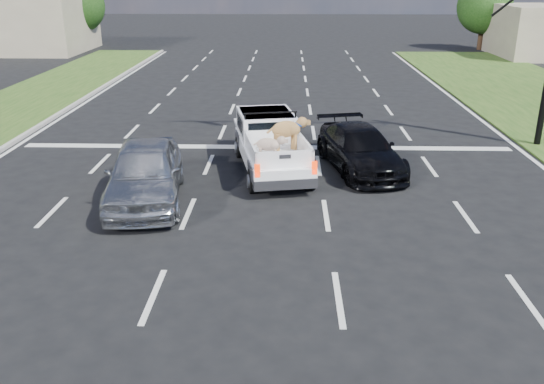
{
  "coord_description": "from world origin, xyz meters",
  "views": [
    {
      "loc": [
        0.76,
        -9.4,
        5.72
      ],
      "look_at": [
        0.44,
        2.0,
        1.37
      ],
      "focal_mm": 38.0,
      "sensor_mm": 36.0,
      "label": 1
    }
  ],
  "objects_px": {
    "traffic_signal": "(486,6)",
    "black_coupe": "(360,149)",
    "silver_sedan": "(145,172)",
    "pickup_truck": "(271,143)"
  },
  "relations": [
    {
      "from": "pickup_truck",
      "to": "silver_sedan",
      "type": "relative_size",
      "value": 1.08
    },
    {
      "from": "traffic_signal",
      "to": "black_coupe",
      "type": "bearing_deg",
      "value": -146.13
    },
    {
      "from": "traffic_signal",
      "to": "black_coupe",
      "type": "distance_m",
      "value": 6.5
    },
    {
      "from": "traffic_signal",
      "to": "black_coupe",
      "type": "height_order",
      "value": "traffic_signal"
    },
    {
      "from": "silver_sedan",
      "to": "black_coupe",
      "type": "distance_m",
      "value": 6.62
    },
    {
      "from": "silver_sedan",
      "to": "pickup_truck",
      "type": "bearing_deg",
      "value": 31.81
    },
    {
      "from": "silver_sedan",
      "to": "black_coupe",
      "type": "height_order",
      "value": "silver_sedan"
    },
    {
      "from": "pickup_truck",
      "to": "black_coupe",
      "type": "distance_m",
      "value": 2.74
    },
    {
      "from": "silver_sedan",
      "to": "black_coupe",
      "type": "bearing_deg",
      "value": 17.36
    },
    {
      "from": "pickup_truck",
      "to": "black_coupe",
      "type": "xyz_separation_m",
      "value": [
        2.73,
        0.13,
        -0.2
      ]
    }
  ]
}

